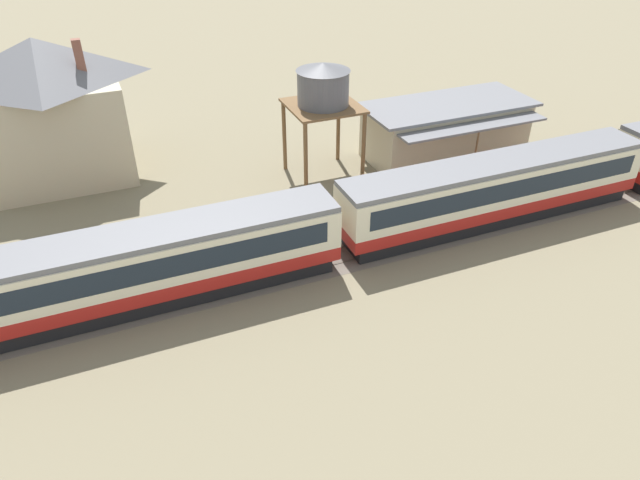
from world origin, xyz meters
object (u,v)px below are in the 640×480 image
(passenger_train, at_px, (341,221))
(station_house_grey_roof, at_px, (49,108))
(station_building, at_px, (445,129))
(water_tower, at_px, (323,88))

(passenger_train, distance_m, station_house_grey_roof, 22.32)
(passenger_train, distance_m, station_building, 15.93)
(station_building, xyz_separation_m, water_tower, (-9.94, 0.33, 4.34))
(station_building, xyz_separation_m, station_house_grey_roof, (-27.12, 7.59, 2.90))
(station_building, bearing_deg, passenger_train, -143.94)
(station_house_grey_roof, bearing_deg, water_tower, -22.92)
(passenger_train, relative_size, station_building, 6.57)
(station_building, bearing_deg, station_house_grey_roof, 164.36)
(station_house_grey_roof, bearing_deg, passenger_train, -49.99)
(station_building, height_order, water_tower, water_tower)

